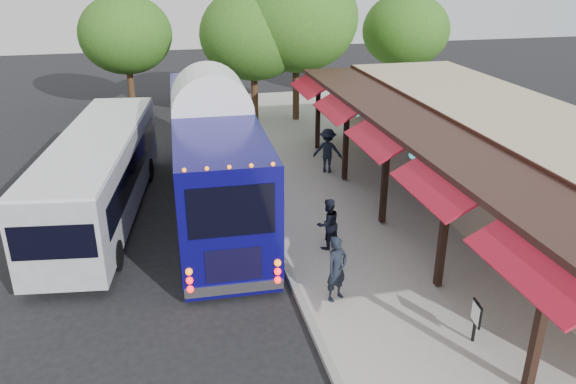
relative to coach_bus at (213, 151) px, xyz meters
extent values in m
plane|color=black|center=(1.45, -6.89, -2.15)|extent=(90.00, 90.00, 0.00)
cube|color=#9E9B93|center=(6.45, -2.89, -2.07)|extent=(10.00, 40.00, 0.15)
cube|color=gray|center=(1.50, -2.89, -2.07)|extent=(0.20, 40.00, 0.16)
cube|color=tan|center=(9.95, -2.89, -0.35)|extent=(5.00, 20.00, 3.60)
cube|color=black|center=(7.43, -2.89, 1.15)|extent=(0.06, 20.00, 0.60)
cube|color=#331E19|center=(6.35, -2.89, 1.25)|extent=(2.60, 20.00, 0.18)
cube|color=black|center=(5.23, -10.89, -0.34)|extent=(0.18, 0.18, 3.16)
cube|color=maroon|center=(4.80, -10.89, 1.00)|extent=(1.00, 3.20, 0.57)
cube|color=black|center=(5.23, -6.89, -0.34)|extent=(0.18, 0.18, 3.16)
cube|color=maroon|center=(4.80, -6.89, 1.00)|extent=(1.00, 3.20, 0.57)
cube|color=black|center=(5.23, -2.89, -0.34)|extent=(0.18, 0.18, 3.16)
cube|color=maroon|center=(4.80, -2.89, 1.00)|extent=(1.00, 3.20, 0.57)
cube|color=black|center=(5.23, 1.11, -0.34)|extent=(0.18, 0.18, 3.16)
cube|color=maroon|center=(4.80, 1.11, 1.00)|extent=(1.00, 3.20, 0.57)
cube|color=black|center=(5.23, 5.11, -0.34)|extent=(0.18, 0.18, 3.16)
cube|color=maroon|center=(4.80, 5.11, 1.00)|extent=(1.00, 3.20, 0.57)
sphere|color=teal|center=(5.65, -8.89, 0.73)|extent=(0.26, 0.26, 0.26)
sphere|color=teal|center=(5.65, -3.89, 0.73)|extent=(0.26, 0.26, 0.26)
sphere|color=teal|center=(5.65, 1.11, 0.73)|extent=(0.26, 0.26, 0.26)
cube|color=#0A075A|center=(0.00, 0.01, -0.05)|extent=(2.99, 12.50, 3.26)
cube|color=#0A075A|center=(0.00, 0.01, -1.84)|extent=(2.93, 12.37, 0.36)
ellipsoid|color=white|center=(0.00, 0.01, 1.56)|extent=(2.98, 12.25, 0.58)
cube|color=black|center=(0.00, -6.21, 0.49)|extent=(2.17, 0.09, 1.35)
cube|color=silver|center=(0.00, -6.14, -1.71)|extent=(2.59, 0.26, 0.29)
sphere|color=#FF0C0C|center=(-1.13, -6.23, -1.44)|extent=(0.19, 0.19, 0.19)
sphere|color=#FF0C0C|center=(1.13, -6.23, -1.44)|extent=(0.19, 0.19, 0.19)
cylinder|color=black|center=(-1.20, -4.71, -1.61)|extent=(0.34, 1.09, 1.08)
cylinder|color=black|center=(1.20, -4.71, -1.61)|extent=(0.34, 1.09, 1.08)
cylinder|color=black|center=(-1.20, 3.99, -1.61)|extent=(0.34, 1.09, 1.08)
cylinder|color=black|center=(1.20, 3.99, -1.61)|extent=(0.34, 1.09, 1.08)
cube|color=gray|center=(-3.86, 0.18, -0.56)|extent=(3.77, 11.12, 2.51)
cube|color=black|center=(-5.05, 0.18, -0.35)|extent=(1.23, 9.19, 0.95)
cube|color=black|center=(-2.66, 0.18, -0.35)|extent=(1.23, 9.19, 0.95)
cube|color=silver|center=(-3.86, 0.18, 0.73)|extent=(3.69, 10.89, 0.09)
cylinder|color=black|center=(-4.95, -3.64, -1.69)|extent=(0.38, 0.94, 0.91)
cylinder|color=black|center=(-2.77, -3.64, -1.69)|extent=(0.38, 0.94, 0.91)
cylinder|color=black|center=(-4.95, 3.45, -1.69)|extent=(0.38, 0.94, 0.91)
cylinder|color=black|center=(-2.77, 3.45, -1.69)|extent=(0.38, 0.94, 0.91)
imported|color=black|center=(2.39, -6.81, -1.11)|extent=(0.77, 0.69, 1.77)
imported|color=black|center=(2.97, -4.09, -1.19)|extent=(0.94, 0.83, 1.61)
imported|color=black|center=(2.18, 4.75, -1.03)|extent=(1.16, 1.10, 1.93)
imported|color=black|center=(4.85, 2.23, -1.08)|extent=(1.36, 1.08, 1.84)
cube|color=black|center=(4.96, -9.21, -1.48)|extent=(0.06, 0.06, 1.04)
cube|color=black|center=(4.96, -9.21, -1.24)|extent=(0.09, 0.47, 0.57)
cube|color=white|center=(4.93, -9.21, -1.24)|extent=(0.06, 0.39, 0.47)
cylinder|color=#382314|center=(3.28, 10.63, -0.55)|extent=(0.36, 0.36, 3.20)
ellipsoid|color=#265816|center=(3.28, 10.63, 2.58)|extent=(5.53, 5.53, 4.70)
cylinder|color=#382314|center=(5.52, 10.48, -0.30)|extent=(0.36, 0.36, 3.69)
ellipsoid|color=#265816|center=(5.52, 10.48, 3.30)|extent=(6.37, 6.37, 5.41)
cylinder|color=#382314|center=(12.80, 13.10, -0.67)|extent=(0.36, 0.36, 2.96)
ellipsoid|color=#265816|center=(12.80, 13.10, 2.23)|extent=(5.11, 5.11, 4.35)
cylinder|color=#382314|center=(-3.24, 14.72, -0.66)|extent=(0.36, 0.36, 2.98)
ellipsoid|color=#265816|center=(-3.24, 14.72, 2.25)|extent=(5.14, 5.14, 4.37)
camera|label=1|loc=(-1.61, -18.65, 6.25)|focal=35.00mm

